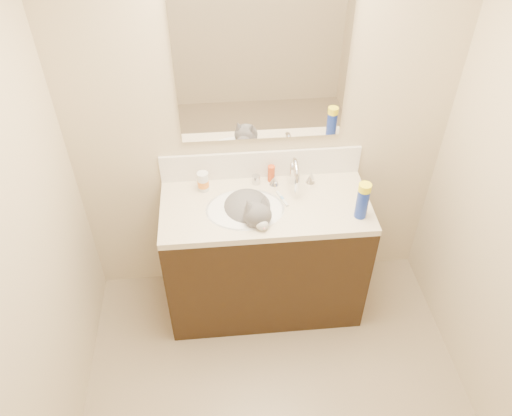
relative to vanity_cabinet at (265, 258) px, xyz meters
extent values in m
cube|color=beige|center=(0.00, 0.28, 0.84)|extent=(2.20, 0.04, 2.50)
cube|color=black|center=(0.00, 0.00, 0.00)|extent=(1.20, 0.55, 0.82)
cube|color=beige|center=(0.00, 0.00, 0.43)|extent=(1.20, 0.55, 0.04)
ellipsoid|color=white|center=(-0.12, -0.03, 0.38)|extent=(0.45, 0.36, 0.14)
cylinder|color=silver|center=(0.18, 0.18, 0.51)|extent=(0.04, 0.04, 0.11)
torus|color=silver|center=(0.18, 0.12, 0.56)|extent=(0.03, 0.20, 0.20)
cylinder|color=silver|center=(0.18, 0.04, 0.53)|extent=(0.03, 0.03, 0.06)
cone|color=silver|center=(0.07, 0.18, 0.48)|extent=(0.06, 0.06, 0.06)
cone|color=silver|center=(0.29, 0.18, 0.48)|extent=(0.06, 0.06, 0.06)
ellipsoid|color=#524F52|center=(-0.11, 0.00, 0.40)|extent=(0.38, 0.40, 0.22)
ellipsoid|color=#524F52|center=(-0.06, -0.15, 0.50)|extent=(0.19, 0.18, 0.15)
ellipsoid|color=#524F52|center=(-0.08, -0.08, 0.46)|extent=(0.14, 0.14, 0.14)
cone|color=#524F52|center=(-0.11, -0.14, 0.57)|extent=(0.09, 0.09, 0.09)
cone|color=#524F52|center=(-0.02, -0.11, 0.57)|extent=(0.08, 0.09, 0.09)
ellipsoid|color=silver|center=(-0.04, -0.21, 0.48)|extent=(0.08, 0.07, 0.06)
ellipsoid|color=silver|center=(-0.07, -0.11, 0.41)|extent=(0.13, 0.10, 0.13)
sphere|color=pink|center=(-0.03, -0.23, 0.48)|extent=(0.02, 0.02, 0.02)
cylinder|color=#524F52|center=(0.03, 0.03, 0.34)|extent=(0.16, 0.21, 0.04)
cube|color=white|center=(0.00, 0.26, 0.54)|extent=(1.20, 0.02, 0.18)
cube|color=white|center=(0.00, 0.26, 1.13)|extent=(0.90, 0.02, 0.80)
cylinder|color=silver|center=(-0.35, 0.17, 0.51)|extent=(0.08, 0.08, 0.12)
cylinder|color=orange|center=(-0.35, 0.17, 0.50)|extent=(0.09, 0.09, 0.04)
cylinder|color=#B7B7BC|center=(-0.04, 0.20, 0.48)|extent=(0.06, 0.06, 0.06)
cylinder|color=#C64317|center=(0.06, 0.21, 0.50)|extent=(0.05, 0.05, 0.11)
cube|color=silver|center=(0.10, 0.04, 0.46)|extent=(0.06, 0.14, 0.01)
cube|color=#69A6E1|center=(0.10, 0.04, 0.46)|extent=(0.02, 0.03, 0.01)
cylinder|color=#162E9D|center=(0.51, -0.15, 0.54)|extent=(0.08, 0.08, 0.18)
cylinder|color=yellow|center=(0.51, -0.15, 0.65)|extent=(0.09, 0.09, 0.04)
camera|label=1|loc=(-0.26, -2.14, 2.31)|focal=35.00mm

